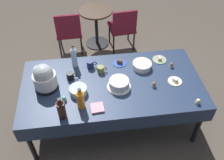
# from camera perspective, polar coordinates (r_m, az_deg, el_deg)

# --- Properties ---
(ground) EXTENTS (9.00, 9.00, 0.00)m
(ground) POSITION_cam_1_polar(r_m,az_deg,el_deg) (3.58, -0.00, -9.19)
(ground) COLOR brown
(potluck_table) EXTENTS (2.20, 1.10, 0.75)m
(potluck_table) POSITION_cam_1_polar(r_m,az_deg,el_deg) (3.05, -0.00, -1.50)
(potluck_table) COLOR navy
(potluck_table) RESTS_ON ground
(frosted_layer_cake) EXTENTS (0.29, 0.29, 0.11)m
(frosted_layer_cake) POSITION_cam_1_polar(r_m,az_deg,el_deg) (2.92, 1.64, -0.90)
(frosted_layer_cake) COLOR silver
(frosted_layer_cake) RESTS_ON potluck_table
(slow_cooker) EXTENTS (0.28, 0.28, 0.34)m
(slow_cooker) POSITION_cam_1_polar(r_m,az_deg,el_deg) (2.95, -15.34, 0.46)
(slow_cooker) COLOR black
(slow_cooker) RESTS_ON potluck_table
(glass_salad_bowl) EXTENTS (0.21, 0.21, 0.08)m
(glass_salad_bowl) POSITION_cam_1_polar(r_m,az_deg,el_deg) (2.89, -7.80, -2.39)
(glass_salad_bowl) COLOR #B2C6BC
(glass_salad_bowl) RESTS_ON potluck_table
(ceramic_snack_bowl) EXTENTS (0.25, 0.25, 0.08)m
(ceramic_snack_bowl) POSITION_cam_1_polar(r_m,az_deg,el_deg) (3.21, 6.95, 3.41)
(ceramic_snack_bowl) COLOR silver
(ceramic_snack_bowl) RESTS_ON potluck_table
(dessert_plate_sage) EXTENTS (0.19, 0.19, 0.05)m
(dessert_plate_sage) POSITION_cam_1_polar(r_m,az_deg,el_deg) (3.38, 10.92, 4.75)
(dessert_plate_sage) COLOR #8CA87F
(dessert_plate_sage) RESTS_ON potluck_table
(dessert_plate_cream) EXTENTS (0.17, 0.17, 0.05)m
(dessert_plate_cream) POSITION_cam_1_polar(r_m,az_deg,el_deg) (3.11, 14.36, -0.18)
(dessert_plate_cream) COLOR beige
(dessert_plate_cream) RESTS_ON potluck_table
(dessert_plate_cobalt) EXTENTS (0.18, 0.18, 0.06)m
(dessert_plate_cobalt) POSITION_cam_1_polar(r_m,az_deg,el_deg) (3.27, 1.76, 4.04)
(dessert_plate_cobalt) COLOR #2D4CB2
(dessert_plate_cobalt) RESTS_ON potluck_table
(dessert_plate_white) EXTENTS (0.17, 0.17, 0.05)m
(dessert_plate_white) POSITION_cam_1_polar(r_m,az_deg,el_deg) (3.32, -16.27, 2.63)
(dessert_plate_white) COLOR white
(dessert_plate_white) RESTS_ON potluck_table
(cupcake_cocoa) EXTENTS (0.05, 0.05, 0.07)m
(cupcake_cocoa) POSITION_cam_1_polar(r_m,az_deg,el_deg) (2.84, -11.02, -4.25)
(cupcake_cocoa) COLOR beige
(cupcake_cocoa) RESTS_ON potluck_table
(cupcake_mint) EXTENTS (0.05, 0.05, 0.07)m
(cupcake_mint) POSITION_cam_1_polar(r_m,az_deg,el_deg) (2.92, 19.29, -4.72)
(cupcake_mint) COLOR beige
(cupcake_mint) RESTS_ON potluck_table
(cupcake_berry) EXTENTS (0.05, 0.05, 0.07)m
(cupcake_berry) POSITION_cam_1_polar(r_m,az_deg,el_deg) (2.98, 9.68, -1.03)
(cupcake_berry) COLOR beige
(cupcake_berry) RESTS_ON potluck_table
(cupcake_rose) EXTENTS (0.05, 0.05, 0.07)m
(cupcake_rose) POSITION_cam_1_polar(r_m,az_deg,el_deg) (3.29, 13.58, 3.40)
(cupcake_rose) COLOR beige
(cupcake_rose) RESTS_ON potluck_table
(soda_bottle_cola) EXTENTS (0.09, 0.09, 0.29)m
(soda_bottle_cola) POSITION_cam_1_polar(r_m,az_deg,el_deg) (2.62, -11.67, -6.56)
(soda_bottle_cola) COLOR #33190F
(soda_bottle_cola) RESTS_ON potluck_table
(soda_bottle_orange_juice) EXTENTS (0.09, 0.09, 0.28)m
(soda_bottle_orange_juice) POSITION_cam_1_polar(r_m,az_deg,el_deg) (2.68, -7.30, -4.39)
(soda_bottle_orange_juice) COLOR orange
(soda_bottle_orange_juice) RESTS_ON potluck_table
(soda_bottle_water) EXTENTS (0.07, 0.07, 0.33)m
(soda_bottle_water) POSITION_cam_1_polar(r_m,az_deg,el_deg) (3.18, -8.79, 5.39)
(soda_bottle_water) COLOR silver
(soda_bottle_water) RESTS_ON potluck_table
(coffee_mug_navy) EXTENTS (0.13, 0.09, 0.10)m
(coffee_mug_navy) POSITION_cam_1_polar(r_m,az_deg,el_deg) (3.20, -5.01, 3.67)
(coffee_mug_navy) COLOR navy
(coffee_mug_navy) RESTS_ON potluck_table
(coffee_mug_black) EXTENTS (0.13, 0.09, 0.09)m
(coffee_mug_black) POSITION_cam_1_polar(r_m,az_deg,el_deg) (3.07, -9.61, 0.98)
(coffee_mug_black) COLOR black
(coffee_mug_black) RESTS_ON potluck_table
(coffee_mug_olive) EXTENTS (0.13, 0.09, 0.09)m
(coffee_mug_olive) POSITION_cam_1_polar(r_m,az_deg,el_deg) (3.12, -2.63, 2.48)
(coffee_mug_olive) COLOR olive
(coffee_mug_olive) RESTS_ON potluck_table
(paper_napkin_stack) EXTENTS (0.15, 0.15, 0.02)m
(paper_napkin_stack) POSITION_cam_1_polar(r_m,az_deg,el_deg) (2.73, -3.44, -6.45)
(paper_napkin_stack) COLOR pink
(paper_napkin_stack) RESTS_ON potluck_table
(maroon_chair_left) EXTENTS (0.45, 0.45, 0.85)m
(maroon_chair_left) POSITION_cam_1_polar(r_m,az_deg,el_deg) (4.45, -9.96, 11.29)
(maroon_chair_left) COLOR maroon
(maroon_chair_left) RESTS_ON ground
(maroon_chair_right) EXTENTS (0.48, 0.48, 0.85)m
(maroon_chair_right) POSITION_cam_1_polar(r_m,az_deg,el_deg) (4.49, 2.50, 12.30)
(maroon_chair_right) COLOR maroon
(maroon_chair_right) RESTS_ON ground
(round_cafe_table) EXTENTS (0.60, 0.60, 0.72)m
(round_cafe_table) POSITION_cam_1_polar(r_m,az_deg,el_deg) (4.63, -3.69, 13.44)
(round_cafe_table) COLOR #473323
(round_cafe_table) RESTS_ON ground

